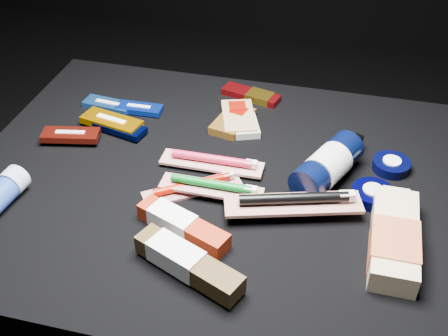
% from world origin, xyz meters
% --- Properties ---
extents(ground, '(3.00, 3.00, 0.00)m').
position_xyz_m(ground, '(0.00, 0.00, 0.00)').
color(ground, black).
rests_on(ground, ground).
extents(cloth_table, '(0.98, 0.78, 0.40)m').
position_xyz_m(cloth_table, '(0.00, 0.00, 0.20)').
color(cloth_table, black).
rests_on(cloth_table, ground).
extents(luna_bar_0, '(0.12, 0.05, 0.01)m').
position_xyz_m(luna_bar_0, '(-0.30, 0.19, 0.41)').
color(luna_bar_0, '#20519B').
rests_on(luna_bar_0, cloth_table).
extents(luna_bar_1, '(0.11, 0.04, 0.01)m').
position_xyz_m(luna_bar_1, '(-0.23, 0.19, 0.41)').
color(luna_bar_1, '#0A2EAF').
rests_on(luna_bar_1, cloth_table).
extents(luna_bar_2, '(0.12, 0.07, 0.02)m').
position_xyz_m(luna_bar_2, '(-0.24, 0.10, 0.41)').
color(luna_bar_2, black).
rests_on(luna_bar_2, cloth_table).
extents(luna_bar_3, '(0.14, 0.08, 0.02)m').
position_xyz_m(luna_bar_3, '(-0.26, 0.11, 0.42)').
color(luna_bar_3, '#C47D00').
rests_on(luna_bar_3, cloth_table).
extents(luna_bar_4, '(0.12, 0.07, 0.02)m').
position_xyz_m(luna_bar_4, '(-0.32, 0.04, 0.42)').
color(luna_bar_4, maroon).
rests_on(luna_bar_4, cloth_table).
extents(clif_bar_0, '(0.09, 0.13, 0.02)m').
position_xyz_m(clif_bar_0, '(-0.01, 0.19, 0.41)').
color(clif_bar_0, '#4B320E').
rests_on(clif_bar_0, cloth_table).
extents(clif_bar_1, '(0.08, 0.11, 0.02)m').
position_xyz_m(clif_bar_1, '(0.02, 0.19, 0.41)').
color(clif_bar_1, '#A0A09A').
rests_on(clif_bar_1, cloth_table).
extents(clif_bar_2, '(0.10, 0.14, 0.02)m').
position_xyz_m(clif_bar_2, '(-0.00, 0.21, 0.41)').
color(clif_bar_2, tan).
rests_on(clif_bar_2, cloth_table).
extents(power_bar, '(0.14, 0.08, 0.02)m').
position_xyz_m(power_bar, '(0.01, 0.31, 0.41)').
color(power_bar, maroon).
rests_on(power_bar, cloth_table).
extents(lotion_bottle, '(0.13, 0.21, 0.07)m').
position_xyz_m(lotion_bottle, '(0.21, 0.05, 0.43)').
color(lotion_bottle, black).
rests_on(lotion_bottle, cloth_table).
extents(cream_tin_upper, '(0.07, 0.07, 0.02)m').
position_xyz_m(cream_tin_upper, '(0.33, 0.11, 0.41)').
color(cream_tin_upper, black).
rests_on(cream_tin_upper, cloth_table).
extents(cream_tin_lower, '(0.08, 0.08, 0.02)m').
position_xyz_m(cream_tin_lower, '(0.30, 0.01, 0.41)').
color(cream_tin_lower, black).
rests_on(cream_tin_lower, cloth_table).
extents(bodywash_bottle, '(0.08, 0.22, 0.05)m').
position_xyz_m(bodywash_bottle, '(0.34, -0.11, 0.42)').
color(bodywash_bottle, beige).
rests_on(bodywash_bottle, cloth_table).
extents(deodorant_stick, '(0.06, 0.13, 0.05)m').
position_xyz_m(deodorant_stick, '(-0.36, -0.17, 0.42)').
color(deodorant_stick, navy).
rests_on(deodorant_stick, cloth_table).
extents(toothbrush_pack_0, '(0.18, 0.14, 0.02)m').
position_xyz_m(toothbrush_pack_0, '(-0.03, -0.04, 0.41)').
color(toothbrush_pack_0, beige).
rests_on(toothbrush_pack_0, cloth_table).
extents(toothbrush_pack_1, '(0.21, 0.05, 0.02)m').
position_xyz_m(toothbrush_pack_1, '(-0.01, 0.03, 0.42)').
color(toothbrush_pack_1, silver).
rests_on(toothbrush_pack_1, cloth_table).
extents(toothbrush_pack_2, '(0.19, 0.05, 0.02)m').
position_xyz_m(toothbrush_pack_2, '(0.01, -0.05, 0.42)').
color(toothbrush_pack_2, beige).
rests_on(toothbrush_pack_2, cloth_table).
extents(toothbrush_pack_3, '(0.25, 0.12, 0.03)m').
position_xyz_m(toothbrush_pack_3, '(0.16, -0.07, 0.43)').
color(toothbrush_pack_3, '#BAB1AF').
rests_on(toothbrush_pack_3, cloth_table).
extents(toothpaste_carton_red, '(0.18, 0.10, 0.03)m').
position_xyz_m(toothpaste_carton_red, '(-0.02, -0.16, 0.42)').
color(toothpaste_carton_red, maroon).
rests_on(toothpaste_carton_red, cloth_table).
extents(toothpaste_carton_green, '(0.20, 0.12, 0.04)m').
position_xyz_m(toothpaste_carton_green, '(0.01, -0.24, 0.42)').
color(toothpaste_carton_green, '#3B2B12').
rests_on(toothpaste_carton_green, cloth_table).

